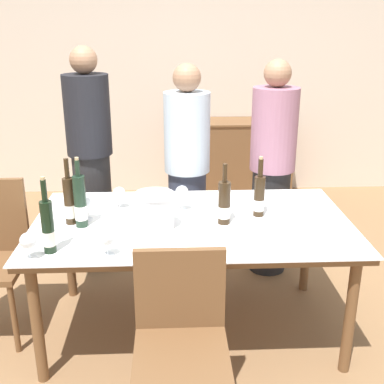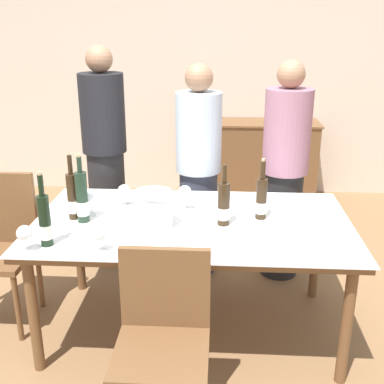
{
  "view_description": "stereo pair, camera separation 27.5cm",
  "coord_description": "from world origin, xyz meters",
  "px_view_note": "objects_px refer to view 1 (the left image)",
  "views": [
    {
      "loc": [
        -0.12,
        -2.59,
        1.84
      ],
      "look_at": [
        0.0,
        0.0,
        0.92
      ],
      "focal_mm": 45.0,
      "sensor_mm": 36.0,
      "label": 1
    },
    {
      "loc": [
        0.16,
        -2.58,
        1.84
      ],
      "look_at": [
        0.0,
        0.0,
        0.92
      ],
      "focal_mm": 45.0,
      "sensor_mm": 36.0,
      "label": 2
    }
  ],
  "objects_px": {
    "wine_glass_1": "(182,193)",
    "wine_glass_4": "(28,242)",
    "sideboard_cabinet": "(238,159)",
    "person_guest_left": "(188,173)",
    "wine_bottle_0": "(259,196)",
    "wine_glass_2": "(107,239)",
    "wine_bottle_4": "(70,201)",
    "dining_table": "(192,231)",
    "wine_bottle_1": "(224,204)",
    "chair_near_front": "(181,333)",
    "wine_glass_0": "(119,194)",
    "person_host": "(91,162)",
    "wine_bottle_2": "(48,227)",
    "ice_bucket": "(155,210)",
    "person_guest_right": "(272,171)",
    "wine_bottle_3": "(80,203)",
    "wine_glass_3": "(85,204)"
  },
  "relations": [
    {
      "from": "wine_glass_1",
      "to": "wine_glass_4",
      "type": "height_order",
      "value": "wine_glass_1"
    },
    {
      "from": "sideboard_cabinet",
      "to": "person_guest_left",
      "type": "height_order",
      "value": "person_guest_left"
    },
    {
      "from": "sideboard_cabinet",
      "to": "wine_glass_1",
      "type": "bearing_deg",
      "value": -106.37
    },
    {
      "from": "wine_bottle_0",
      "to": "wine_glass_2",
      "type": "xyz_separation_m",
      "value": [
        -0.84,
        -0.48,
        -0.03
      ]
    },
    {
      "from": "wine_bottle_4",
      "to": "dining_table",
      "type": "bearing_deg",
      "value": -0.33
    },
    {
      "from": "wine_glass_1",
      "to": "wine_bottle_1",
      "type": "bearing_deg",
      "value": -41.49
    },
    {
      "from": "wine_glass_1",
      "to": "dining_table",
      "type": "bearing_deg",
      "value": -72.56
    },
    {
      "from": "chair_near_front",
      "to": "wine_bottle_1",
      "type": "bearing_deg",
      "value": 69.62
    },
    {
      "from": "wine_glass_0",
      "to": "chair_near_front",
      "type": "distance_m",
      "value": 1.09
    },
    {
      "from": "wine_glass_0",
      "to": "person_host",
      "type": "xyz_separation_m",
      "value": [
        -0.27,
        0.67,
        0.01
      ]
    },
    {
      "from": "wine_glass_4",
      "to": "wine_bottle_2",
      "type": "bearing_deg",
      "value": 40.81
    },
    {
      "from": "person_host",
      "to": "person_guest_left",
      "type": "bearing_deg",
      "value": -8.58
    },
    {
      "from": "wine_bottle_1",
      "to": "person_guest_left",
      "type": "distance_m",
      "value": 0.84
    },
    {
      "from": "sideboard_cabinet",
      "to": "wine_glass_2",
      "type": "distance_m",
      "value": 3.04
    },
    {
      "from": "sideboard_cabinet",
      "to": "wine_glass_2",
      "type": "relative_size",
      "value": 8.56
    },
    {
      "from": "wine_bottle_4",
      "to": "wine_glass_0",
      "type": "relative_size",
      "value": 2.8
    },
    {
      "from": "wine_bottle_1",
      "to": "person_host",
      "type": "xyz_separation_m",
      "value": [
        -0.9,
        0.93,
        -0.01
      ]
    },
    {
      "from": "ice_bucket",
      "to": "wine_glass_0",
      "type": "height_order",
      "value": "ice_bucket"
    },
    {
      "from": "wine_bottle_1",
      "to": "person_guest_right",
      "type": "xyz_separation_m",
      "value": [
        0.44,
        0.8,
        -0.06
      ]
    },
    {
      "from": "chair_near_front",
      "to": "person_host",
      "type": "height_order",
      "value": "person_host"
    },
    {
      "from": "wine_bottle_0",
      "to": "person_guest_left",
      "type": "distance_m",
      "value": 0.82
    },
    {
      "from": "wine_bottle_1",
      "to": "wine_bottle_4",
      "type": "xyz_separation_m",
      "value": [
        -0.88,
        0.04,
        0.01
      ]
    },
    {
      "from": "wine_glass_2",
      "to": "wine_bottle_4",
      "type": "bearing_deg",
      "value": 121.67
    },
    {
      "from": "wine_glass_0",
      "to": "wine_bottle_4",
      "type": "bearing_deg",
      "value": -139.36
    },
    {
      "from": "ice_bucket",
      "to": "person_host",
      "type": "height_order",
      "value": "person_host"
    },
    {
      "from": "wine_bottle_3",
      "to": "wine_bottle_4",
      "type": "xyz_separation_m",
      "value": [
        -0.07,
        0.05,
        -0.01
      ]
    },
    {
      "from": "wine_bottle_0",
      "to": "wine_glass_4",
      "type": "distance_m",
      "value": 1.32
    },
    {
      "from": "wine_glass_0",
      "to": "wine_glass_3",
      "type": "xyz_separation_m",
      "value": [
        -0.18,
        -0.18,
        0.0
      ]
    },
    {
      "from": "wine_glass_0",
      "to": "wine_glass_2",
      "type": "relative_size",
      "value": 1.03
    },
    {
      "from": "wine_bottle_2",
      "to": "wine_glass_3",
      "type": "xyz_separation_m",
      "value": [
        0.11,
        0.41,
        -0.04
      ]
    },
    {
      "from": "wine_bottle_0",
      "to": "dining_table",
      "type": "bearing_deg",
      "value": -170.52
    },
    {
      "from": "wine_bottle_0",
      "to": "wine_glass_3",
      "type": "bearing_deg",
      "value": -179.01
    },
    {
      "from": "wine_bottle_4",
      "to": "wine_bottle_2",
      "type": "bearing_deg",
      "value": -95.67
    },
    {
      "from": "wine_bottle_0",
      "to": "person_host",
      "type": "height_order",
      "value": "person_host"
    },
    {
      "from": "wine_glass_3",
      "to": "wine_glass_4",
      "type": "xyz_separation_m",
      "value": [
        -0.2,
        -0.49,
        -0.0
      ]
    },
    {
      "from": "wine_glass_2",
      "to": "wine_glass_1",
      "type": "bearing_deg",
      "value": 56.7
    },
    {
      "from": "sideboard_cabinet",
      "to": "wine_glass_3",
      "type": "xyz_separation_m",
      "value": [
        -1.22,
        -2.36,
        0.41
      ]
    },
    {
      "from": "wine_bottle_1",
      "to": "person_guest_left",
      "type": "relative_size",
      "value": 0.23
    },
    {
      "from": "wine_bottle_0",
      "to": "chair_near_front",
      "type": "xyz_separation_m",
      "value": [
        -0.49,
        -0.83,
        -0.34
      ]
    },
    {
      "from": "wine_bottle_3",
      "to": "person_guest_left",
      "type": "distance_m",
      "value": 1.04
    },
    {
      "from": "wine_bottle_4",
      "to": "person_guest_right",
      "type": "bearing_deg",
      "value": 29.7
    },
    {
      "from": "ice_bucket",
      "to": "person_host",
      "type": "xyz_separation_m",
      "value": [
        -0.5,
        0.98,
        -0.0
      ]
    },
    {
      "from": "chair_near_front",
      "to": "person_guest_right",
      "type": "height_order",
      "value": "person_guest_right"
    },
    {
      "from": "wine_glass_0",
      "to": "sideboard_cabinet",
      "type": "bearing_deg",
      "value": 64.43
    },
    {
      "from": "person_guest_left",
      "to": "wine_bottle_4",
      "type": "bearing_deg",
      "value": -132.04
    },
    {
      "from": "wine_bottle_2",
      "to": "wine_glass_3",
      "type": "distance_m",
      "value": 0.43
    },
    {
      "from": "wine_bottle_1",
      "to": "wine_bottle_2",
      "type": "relative_size",
      "value": 0.89
    },
    {
      "from": "ice_bucket",
      "to": "person_host",
      "type": "bearing_deg",
      "value": 117.1
    },
    {
      "from": "dining_table",
      "to": "wine_bottle_0",
      "type": "relative_size",
      "value": 5.03
    },
    {
      "from": "wine_bottle_0",
      "to": "wine_bottle_1",
      "type": "height_order",
      "value": "wine_bottle_0"
    }
  ]
}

